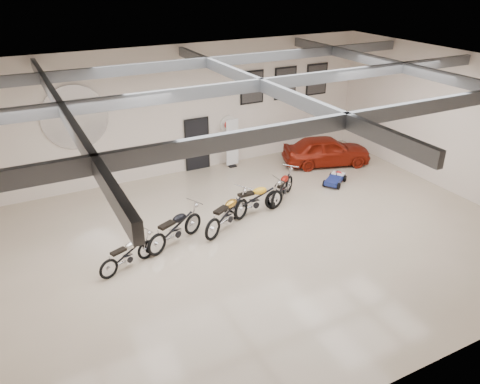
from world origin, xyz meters
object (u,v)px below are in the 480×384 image
motorcycle_black (175,228)px  motorcycle_gold (227,213)px  motorcycle_red (283,187)px  vintage_car (327,150)px  go_kart (336,177)px  motorcycle_silver (127,254)px  banner_stand (232,144)px  motorcycle_yellow (254,199)px

motorcycle_black → motorcycle_gold: motorcycle_gold is taller
motorcycle_red → vintage_car: 3.94m
motorcycle_black → go_kart: bearing=-14.2°
motorcycle_silver → motorcycle_black: 1.70m
motorcycle_gold → vintage_car: (6.02, 2.93, 0.04)m
motorcycle_red → go_kart: bearing=-31.6°
banner_stand → motorcycle_black: banner_stand is taller
motorcycle_yellow → go_kart: 4.08m
motorcycle_silver → motorcycle_yellow: bearing=-7.5°
go_kart → motorcycle_yellow: bearing=156.2°
go_kart → banner_stand: bearing=96.5°
motorcycle_gold → go_kart: motorcycle_gold is taller
motorcycle_silver → motorcycle_red: bearing=-6.5°
motorcycle_gold → motorcycle_red: motorcycle_gold is taller
banner_stand → motorcycle_silver: (-5.78, -5.15, -0.53)m
motorcycle_silver → motorcycle_gold: motorcycle_gold is taller
motorcycle_red → banner_stand: bearing=55.5°
banner_stand → vintage_car: banner_stand is taller
motorcycle_black → motorcycle_red: motorcycle_black is taller
motorcycle_gold → motorcycle_yellow: 1.33m
motorcycle_silver → motorcycle_gold: size_ratio=0.81×
go_kart → motorcycle_red: bearing=152.0°
motorcycle_yellow → vintage_car: size_ratio=0.61×
banner_stand → motorcycle_gold: (-2.41, -4.49, -0.42)m
motorcycle_silver → motorcycle_black: bearing=-1.8°
motorcycle_yellow → motorcycle_silver: bearing=-167.5°
banner_stand → motorcycle_gold: bearing=-120.4°
motorcycle_gold → motorcycle_red: 2.79m
vintage_car → motorcycle_yellow: bearing=135.0°
motorcycle_black → motorcycle_gold: size_ratio=0.97×
motorcycle_yellow → go_kart: bearing=9.3°
banner_stand → motorcycle_gold: size_ratio=0.89×
motorcycle_black → vintage_car: vintage_car is taller
motorcycle_gold → vintage_car: vintage_car is taller
motorcycle_silver → motorcycle_red: (5.99, 1.60, 0.05)m
motorcycle_black → motorcycle_silver: bearing=174.7°
go_kart → motorcycle_silver: bearing=157.9°
motorcycle_black → vintage_car: (7.79, 3.02, 0.05)m
motorcycle_gold → motorcycle_red: bearing=-8.9°
banner_stand → motorcycle_red: size_ratio=0.99×
motorcycle_red → motorcycle_black: bearing=155.2°
motorcycle_yellow → banner_stand: bearing=72.4°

